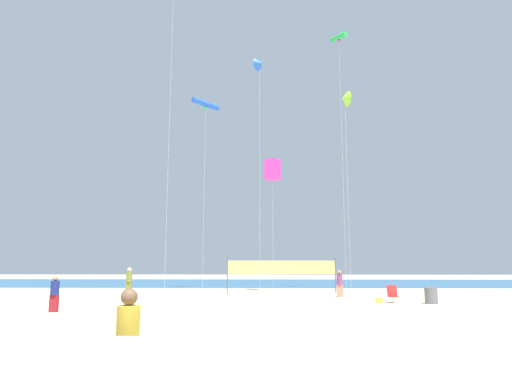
{
  "coord_description": "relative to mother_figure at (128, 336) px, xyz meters",
  "views": [
    {
      "loc": [
        -0.25,
        -18.52,
        2.05
      ],
      "look_at": [
        -0.97,
        11.95,
        6.82
      ],
      "focal_mm": 31.73,
      "sensor_mm": 36.0,
      "label": 1
    }
  ],
  "objects": [
    {
      "name": "ground_plane",
      "position": [
        2.49,
        11.02,
        -0.87
      ],
      "size": [
        120.0,
        120.0,
        0.0
      ],
      "primitive_type": "plane",
      "color": "beige"
    },
    {
      "name": "ocean_band",
      "position": [
        2.49,
        39.84,
        -0.87
      ],
      "size": [
        120.0,
        20.0,
        0.01
      ],
      "primitive_type": "cube",
      "color": "#28608C",
      "rests_on": "ground"
    },
    {
      "name": "boardwalk_ledge",
      "position": [
        2.49,
        -0.96,
        -0.37
      ],
      "size": [
        28.0,
        0.44,
        1.0
      ],
      "primitive_type": "cube",
      "color": "#A8A8AD",
      "rests_on": "ground"
    },
    {
      "name": "mother_figure",
      "position": [
        0.0,
        0.0,
        0.0
      ],
      "size": [
        0.37,
        0.37,
        1.63
      ],
      "rotation": [
        0.0,
        0.0,
        0.01
      ],
      "color": "#2D2D33",
      "rests_on": "ground"
    },
    {
      "name": "toddler_figure",
      "position": [
        0.5,
        -0.11,
        -0.4
      ],
      "size": [
        0.2,
        0.2,
        0.89
      ],
      "rotation": [
        0.0,
        0.0,
        -0.09
      ],
      "color": "#EA7260",
      "rests_on": "ground"
    },
    {
      "name": "beachgoer_olive_shirt",
      "position": [
        -6.92,
        22.86,
        0.05
      ],
      "size": [
        0.4,
        0.4,
        1.73
      ],
      "rotation": [
        0.0,
        0.0,
        0.79
      ],
      "color": "olive",
      "rests_on": "ground"
    },
    {
      "name": "beachgoer_plum_shirt",
      "position": [
        6.64,
        20.42,
        -0.02
      ],
      "size": [
        0.37,
        0.37,
        1.6
      ],
      "rotation": [
        0.0,
        0.0,
        1.84
      ],
      "color": "#EA7260",
      "rests_on": "ground"
    },
    {
      "name": "beachgoer_navy_shirt",
      "position": [
        -6.7,
        11.74,
        -0.05
      ],
      "size": [
        0.35,
        0.35,
        1.55
      ],
      "rotation": [
        0.0,
        0.0,
        3.27
      ],
      "color": "maroon",
      "rests_on": "ground"
    },
    {
      "name": "folding_beach_chair",
      "position": [
        8.76,
        16.55,
        -0.41
      ],
      "size": [
        0.52,
        0.65,
        0.89
      ],
      "rotation": [
        0.0,
        0.0,
        -0.52
      ],
      "color": "red",
      "rests_on": "ground"
    },
    {
      "name": "trash_barrel",
      "position": [
        10.52,
        15.99,
        -0.47
      ],
      "size": [
        0.63,
        0.63,
        0.82
      ],
      "primitive_type": "cylinder",
      "color": "#595960",
      "rests_on": "ground"
    },
    {
      "name": "volleyball_net",
      "position": [
        3.33,
        23.98,
        0.76
      ],
      "size": [
        7.52,
        1.72,
        2.4
      ],
      "color": "#4C4C51",
      "rests_on": "ground"
    },
    {
      "name": "beach_handbag",
      "position": [
        8.03,
        16.5,
        -0.74
      ],
      "size": [
        0.32,
        0.16,
        0.26
      ],
      "primitive_type": "cube",
      "color": "gold",
      "rests_on": "ground"
    },
    {
      "name": "kite_blue_delta",
      "position": [
        1.79,
        22.2,
        14.83
      ],
      "size": [
        0.91,
        1.02,
        16.21
      ],
      "color": "silver",
      "rests_on": "ground"
    },
    {
      "name": "kite_violet_diamond",
      "position": [
        -4.0,
        20.49,
        17.83
      ],
      "size": [
        0.49,
        0.48,
        20.57
      ],
      "color": "silver",
      "rests_on": "ground"
    },
    {
      "name": "kite_blue_tube",
      "position": [
        -2.5,
        26.32,
        13.44
      ],
      "size": [
        2.03,
        2.23,
        14.57
      ],
      "color": "silver",
      "rests_on": "ground"
    },
    {
      "name": "kite_green_tube",
      "position": [
        7.9,
        25.4,
        18.34
      ],
      "size": [
        1.21,
        1.33,
        19.55
      ],
      "color": "silver",
      "rests_on": "ground"
    },
    {
      "name": "kite_lime_delta",
      "position": [
        7.56,
        21.75,
        12.09
      ],
      "size": [
        0.69,
        1.15,
        13.52
      ],
      "color": "silver",
      "rests_on": "ground"
    },
    {
      "name": "kite_magenta_box",
      "position": [
        2.69,
        24.75,
        7.87
      ],
      "size": [
        1.23,
        1.23,
        9.49
      ],
      "color": "silver",
      "rests_on": "ground"
    }
  ]
}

